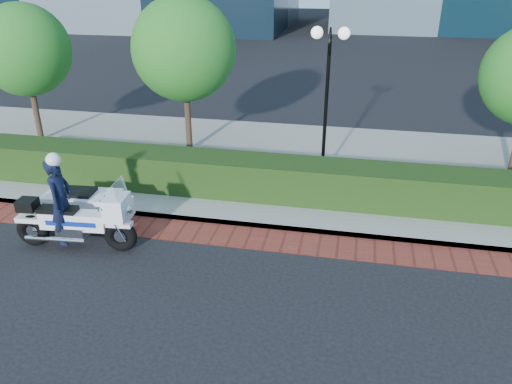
% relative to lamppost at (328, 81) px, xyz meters
% --- Properties ---
extents(ground, '(120.00, 120.00, 0.00)m').
position_rel_lamppost_xyz_m(ground, '(-1.00, -5.20, -2.96)').
color(ground, black).
rests_on(ground, ground).
extents(brick_strip, '(60.00, 1.00, 0.01)m').
position_rel_lamppost_xyz_m(brick_strip, '(-1.00, -3.70, -2.95)').
color(brick_strip, maroon).
rests_on(brick_strip, ground).
extents(sidewalk, '(60.00, 8.00, 0.15)m').
position_rel_lamppost_xyz_m(sidewalk, '(-1.00, 0.80, -2.88)').
color(sidewalk, gray).
rests_on(sidewalk, ground).
extents(hedge_main, '(18.00, 1.20, 1.00)m').
position_rel_lamppost_xyz_m(hedge_main, '(-1.00, -1.60, -2.31)').
color(hedge_main, black).
rests_on(hedge_main, sidewalk).
extents(lamppost, '(1.02, 0.70, 4.21)m').
position_rel_lamppost_xyz_m(lamppost, '(0.00, 0.00, 0.00)').
color(lamppost, black).
rests_on(lamppost, sidewalk).
extents(tree_a, '(3.00, 3.00, 4.58)m').
position_rel_lamppost_xyz_m(tree_a, '(-10.00, 1.30, 0.26)').
color(tree_a, '#332319').
rests_on(tree_a, sidewalk).
extents(tree_b, '(3.20, 3.20, 4.89)m').
position_rel_lamppost_xyz_m(tree_b, '(-4.50, 1.30, 0.48)').
color(tree_b, '#332319').
rests_on(tree_b, sidewalk).
extents(police_motorcycle, '(2.83, 2.00, 2.28)m').
position_rel_lamppost_xyz_m(police_motorcycle, '(-5.25, -4.50, -2.18)').
color(police_motorcycle, black).
rests_on(police_motorcycle, ground).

